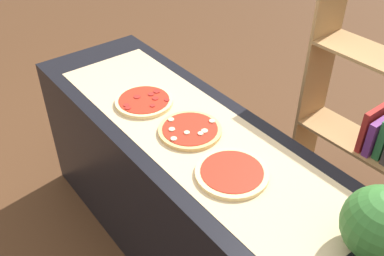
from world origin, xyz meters
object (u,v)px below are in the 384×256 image
at_px(pizza_mushroom_1, 190,130).
at_px(bookshelf, 377,116).
at_px(pizza_plain_2, 232,173).
at_px(pizza_pepperoni_0, 144,101).
at_px(watermelon, 381,225).

relative_size(pizza_mushroom_1, bookshelf, 0.18).
relative_size(pizza_plain_2, bookshelf, 0.19).
height_order(pizza_plain_2, bookshelf, bookshelf).
relative_size(pizza_mushroom_1, pizza_plain_2, 0.97).
distance_m(pizza_pepperoni_0, pizza_plain_2, 0.68).
bearing_deg(pizza_pepperoni_0, bookshelf, 55.44).
bearing_deg(pizza_plain_2, pizza_pepperoni_0, 179.69).
bearing_deg(pizza_pepperoni_0, pizza_plain_2, -0.31).
xyz_separation_m(pizza_pepperoni_0, pizza_plain_2, (0.68, -0.00, -0.00)).
height_order(pizza_mushroom_1, bookshelf, bookshelf).
height_order(pizza_pepperoni_0, watermelon, watermelon).
bearing_deg(watermelon, bookshelf, 120.59).
xyz_separation_m(pizza_plain_2, bookshelf, (0.04, 1.05, -0.14)).
relative_size(pizza_plain_2, watermelon, 1.17).
bearing_deg(pizza_mushroom_1, bookshelf, 69.38).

